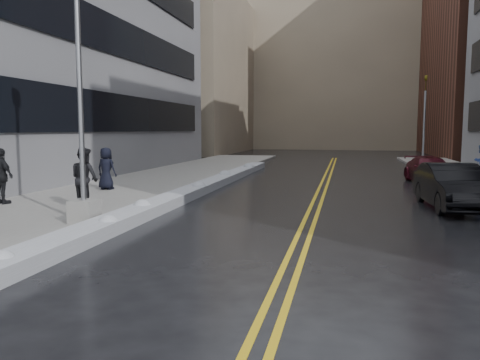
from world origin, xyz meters
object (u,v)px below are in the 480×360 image
Objects in this scene: lamppost at (81,133)px; traffic_signal at (424,118)px; pedestrian_b at (85,178)px; pedestrian_c at (106,169)px; car_black at (453,186)px; pedestrian_d at (2,176)px; car_maroon at (430,170)px.

lamppost is 24.98m from traffic_signal.
lamppost is at bearing 143.63° from pedestrian_b.
pedestrian_b is 4.74m from pedestrian_c.
lamppost is 11.69m from car_black.
car_black is at bearing 27.70° from lamppost.
pedestrian_d reaches higher than car_maroon.
traffic_signal is (11.80, 22.00, 0.87)m from lamppost.
pedestrian_b is at bearing -122.93° from traffic_signal.
pedestrian_d is at bearing 153.06° from lamppost.
pedestrian_c is 0.38× the size of car_black.
car_black is (13.07, -1.05, -0.27)m from pedestrian_c.
pedestrian_b is (-12.96, -20.01, -2.29)m from traffic_signal.
lamppost reaches higher than pedestrian_c.
traffic_signal is at bearing -124.26° from pedestrian_c.
pedestrian_b is 1.03× the size of pedestrian_d.
car_black is 7.67m from car_maroon.
pedestrian_d is 18.62m from car_maroon.
car_black is 1.03× the size of car_maroon.
pedestrian_d is at bearing -150.19° from car_maroon.
lamppost reaches higher than pedestrian_b.
car_black is at bearing -140.03° from pedestrian_b.
car_maroon is at bearing -96.36° from traffic_signal.
car_black is (11.39, 3.38, -0.36)m from pedestrian_b.
pedestrian_b is at bearing -143.03° from car_maroon.
traffic_signal reaches higher than car_maroon.
pedestrian_b reaches higher than pedestrian_c.
car_maroon is (10.80, 13.02, -1.89)m from lamppost.
traffic_signal is 23.95m from pedestrian_b.
lamppost is 1.73× the size of car_maroon.
car_black is at bearing -175.63° from pedestrian_c.
lamppost is at bearing -156.58° from car_black.
lamppost is at bearing -135.39° from car_maroon.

